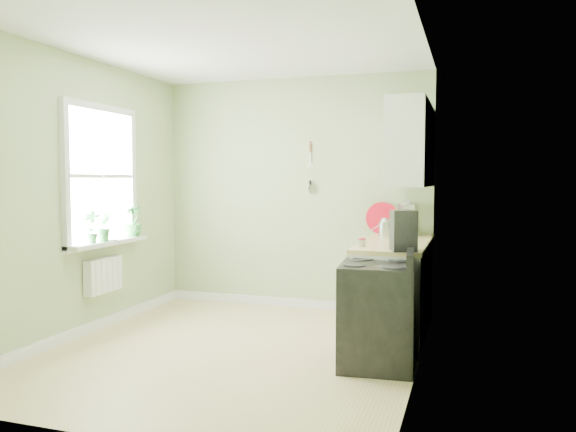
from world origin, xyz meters
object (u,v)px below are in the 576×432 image
(stove, at_px, (377,314))
(kettle, at_px, (385,227))
(stand_mixer, at_px, (406,221))
(coffee_maker, at_px, (403,232))

(stove, bearing_deg, kettle, 96.17)
(stand_mixer, height_order, kettle, stand_mixer)
(stove, xyz_separation_m, kettle, (-0.15, 1.41, 0.59))
(kettle, bearing_deg, stand_mixer, 54.21)
(kettle, xyz_separation_m, coffee_maker, (0.32, -1.10, 0.06))
(kettle, relative_size, coffee_maker, 0.59)
(coffee_maker, bearing_deg, stand_mixer, 95.10)
(stove, distance_m, stand_mixer, 1.79)
(stand_mixer, relative_size, kettle, 1.85)
(stand_mixer, height_order, coffee_maker, stand_mixer)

